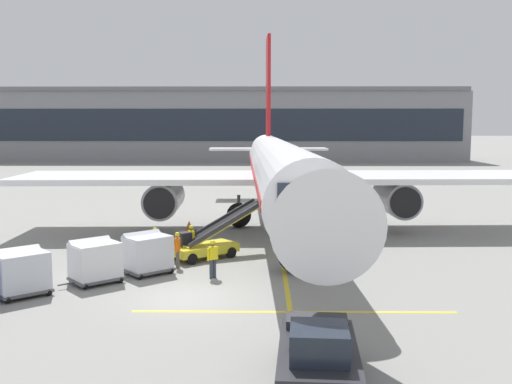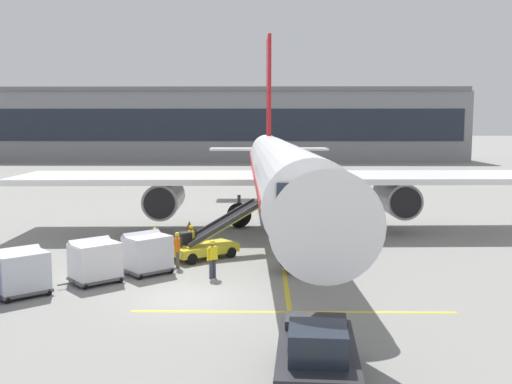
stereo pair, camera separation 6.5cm
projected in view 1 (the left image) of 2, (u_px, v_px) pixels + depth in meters
name	position (u px, v px, depth m)	size (l,w,h in m)	color
ground_plane	(188.00, 298.00, 23.32)	(600.00, 600.00, 0.00)	gray
parked_airplane	(280.00, 171.00, 37.82)	(33.87, 43.29, 14.86)	white
belt_loader	(208.00, 242.00, 30.22)	(4.98, 4.36, 2.80)	gold
baggage_cart_lead	(147.00, 252.00, 26.98)	(2.59, 2.52, 1.91)	#515156
baggage_cart_second	(95.00, 260.00, 25.42)	(2.59, 2.52, 1.91)	#515156
baggage_cart_third	(21.00, 271.00, 23.53)	(2.59, 2.52, 1.91)	#515156
pushback_tug	(318.00, 355.00, 15.50)	(2.41, 4.54, 1.83)	#232328
ground_crew_by_loader	(177.00, 247.00, 28.07)	(0.26, 0.57, 1.74)	#514C42
ground_crew_by_carts	(155.00, 242.00, 29.29)	(0.26, 0.57, 1.74)	#333847
ground_crew_marshaller	(213.00, 256.00, 26.18)	(0.47, 0.42, 1.74)	#333847
ground_crew_wingwalker	(191.00, 239.00, 29.98)	(0.38, 0.52, 1.74)	#514C42
safety_cone_engine_keepout	(171.00, 240.00, 33.20)	(0.58, 0.58, 0.66)	black
safety_cone_wingtip	(154.00, 233.00, 35.19)	(0.64, 0.64, 0.72)	black
safety_cone_nose_mark	(189.00, 227.00, 37.15)	(0.69, 0.69, 0.78)	black
apron_guidance_line_lead_in	(278.00, 232.00, 37.49)	(0.20, 110.00, 0.01)	yellow
apron_guidance_line_stop_bar	(294.00, 312.00, 21.58)	(12.00, 0.20, 0.01)	yellow
terminal_building	(193.00, 125.00, 111.10)	(99.77, 17.12, 13.24)	gray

